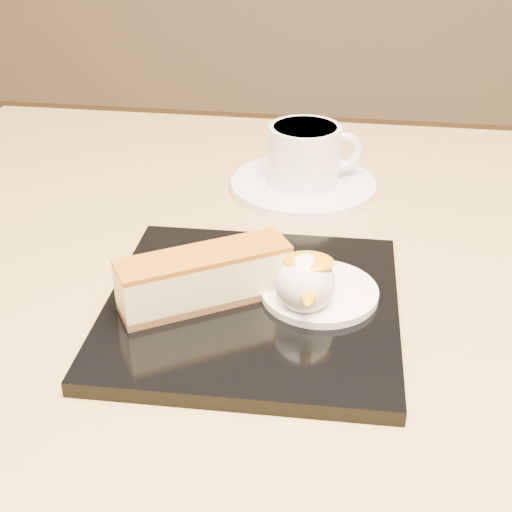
% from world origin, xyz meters
% --- Properties ---
extents(table, '(0.80, 0.80, 0.72)m').
position_xyz_m(table, '(0.00, 0.00, 0.56)').
color(table, black).
rests_on(table, ground).
extents(dessert_plate, '(0.22, 0.22, 0.01)m').
position_xyz_m(dessert_plate, '(0.01, -0.04, 0.73)').
color(dessert_plate, black).
rests_on(dessert_plate, table).
extents(cheesecake, '(0.13, 0.10, 0.04)m').
position_xyz_m(cheesecake, '(-0.02, -0.05, 0.75)').
color(cheesecake, brown).
rests_on(cheesecake, dessert_plate).
extents(cream_smear, '(0.09, 0.09, 0.01)m').
position_xyz_m(cream_smear, '(0.06, -0.03, 0.73)').
color(cream_smear, white).
rests_on(cream_smear, dessert_plate).
extents(ice_cream_scoop, '(0.04, 0.04, 0.04)m').
position_xyz_m(ice_cream_scoop, '(0.05, -0.05, 0.75)').
color(ice_cream_scoop, white).
rests_on(ice_cream_scoop, cream_smear).
extents(mango_sauce, '(0.04, 0.03, 0.01)m').
position_xyz_m(mango_sauce, '(0.05, -0.05, 0.77)').
color(mango_sauce, orange).
rests_on(mango_sauce, ice_cream_scoop).
extents(mint_sprig, '(0.04, 0.03, 0.00)m').
position_xyz_m(mint_sprig, '(0.03, -0.00, 0.74)').
color(mint_sprig, green).
rests_on(mint_sprig, cream_smear).
extents(saucer, '(0.15, 0.15, 0.01)m').
position_xyz_m(saucer, '(0.03, 0.19, 0.72)').
color(saucer, white).
rests_on(saucer, table).
extents(coffee_cup, '(0.10, 0.07, 0.06)m').
position_xyz_m(coffee_cup, '(0.03, 0.19, 0.76)').
color(coffee_cup, white).
rests_on(coffee_cup, saucer).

